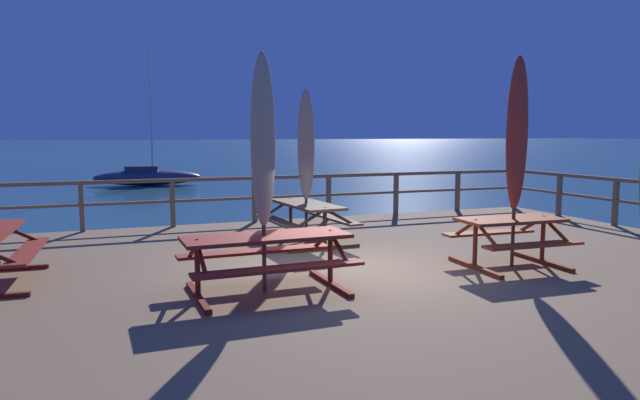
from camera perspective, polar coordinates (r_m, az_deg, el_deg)
The scene contains 10 objects.
ground_plane at distance 9.05m, azimuth 1.84°, elevation -12.42°, with size 600.00×600.00×0.00m, color #2D5B6B.
wooden_deck at distance 8.91m, azimuth 1.85°, elevation -9.77°, with size 15.42×10.61×0.87m, color #846647.
railing_waterside_far at distance 13.52m, azimuth -6.60°, elevation 0.95°, with size 15.22×0.10×1.09m.
picnic_table_back_right at distance 9.46m, azimuth 18.51°, elevation -3.03°, with size 1.69×1.47×0.78m.
picnic_table_front_right at distance 7.52m, azimuth -5.36°, elevation -5.02°, with size 2.21×1.45×0.78m.
picnic_table_mid_left at distance 10.93m, azimuth -1.35°, elevation -1.37°, with size 1.55×2.08×0.78m.
patio_umbrella_short_mid at distance 9.28m, azimuth 19.13°, elevation 6.24°, with size 0.32×0.32×3.27m.
patio_umbrella_tall_mid_right at distance 7.38m, azimuth -5.75°, elevation 5.87°, with size 0.32×0.32×3.13m.
patio_umbrella_short_back at distance 10.81m, azimuth -1.41°, elevation 5.49°, with size 0.32×0.32×2.93m.
sailboat_distant at distance 34.33m, azimuth -16.93°, elevation 2.27°, with size 6.19×2.60×7.72m.
Camera 1 is at (-3.31, -7.89, 2.95)m, focal length 31.93 mm.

